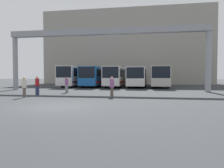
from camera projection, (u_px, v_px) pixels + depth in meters
The scene contains 12 objects.
ground_plane at pixel (55, 107), 12.42m from camera, with size 200.00×200.00×0.00m, color #2D3033.
building_backdrop at pixel (128, 49), 50.74m from camera, with size 35.88×12.00×15.79m.
overhead_gantry at pixel (104, 40), 25.31m from camera, with size 23.46×0.80×7.24m.
bus_slot_0 at pixel (76, 75), 35.33m from camera, with size 2.46×10.06×3.19m.
bus_slot_1 at pixel (96, 76), 34.86m from camera, with size 2.58×10.28×3.07m.
bus_slot_2 at pixel (116, 76), 34.23m from camera, with size 2.47×10.19×3.08m.
bus_slot_3 at pixel (138, 76), 34.14m from camera, with size 2.54×11.18×2.98m.
bus_slot_4 at pixel (159, 76), 33.53m from camera, with size 2.58×11.12×3.08m.
pedestrian_near_left at pixel (37, 85), 19.83m from camera, with size 0.36×0.36×1.73m.
pedestrian_mid_left at pixel (67, 84), 22.42m from camera, with size 0.34×0.34×1.64m.
pedestrian_mid_right at pixel (24, 87), 17.62m from camera, with size 0.35×0.35×1.67m.
pedestrian_far_center at pixel (112, 86), 17.99m from camera, with size 0.35×0.35×1.70m.
Camera 1 is at (5.34, -11.60, 1.78)m, focal length 35.00 mm.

